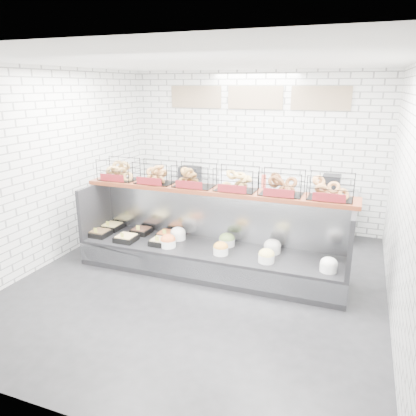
% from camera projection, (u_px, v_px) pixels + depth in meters
% --- Properties ---
extents(ground, '(5.50, 5.50, 0.00)m').
position_uv_depth(ground, '(202.00, 281.00, 5.89)').
color(ground, black).
rests_on(ground, ground).
extents(room_shell, '(5.02, 5.51, 3.01)m').
position_uv_depth(room_shell, '(217.00, 133.00, 5.83)').
color(room_shell, silver).
rests_on(room_shell, ground).
extents(display_case, '(4.00, 0.90, 1.20)m').
position_uv_depth(display_case, '(209.00, 251.00, 6.11)').
color(display_case, black).
rests_on(display_case, ground).
extents(bagel_shelf, '(4.10, 0.50, 0.40)m').
position_uv_depth(bagel_shelf, '(215.00, 180.00, 5.95)').
color(bagel_shelf, '#542112').
rests_on(bagel_shelf, display_case).
extents(prep_counter, '(4.00, 0.60, 1.20)m').
position_uv_depth(prep_counter, '(248.00, 205.00, 7.92)').
color(prep_counter, '#93969B').
rests_on(prep_counter, ground).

